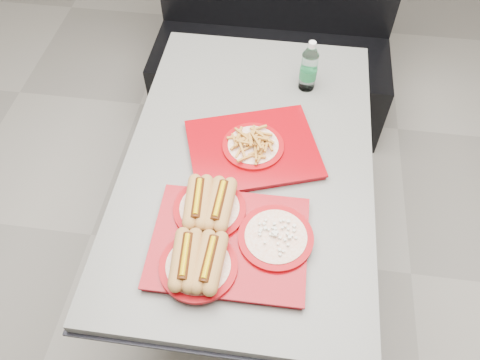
# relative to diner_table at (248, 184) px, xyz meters

# --- Properties ---
(ground) EXTENTS (6.00, 6.00, 0.00)m
(ground) POSITION_rel_diner_table_xyz_m (0.00, 0.00, -0.58)
(ground) COLOR gray
(ground) RESTS_ON ground
(diner_table) EXTENTS (0.92, 1.42, 0.75)m
(diner_table) POSITION_rel_diner_table_xyz_m (0.00, 0.00, 0.00)
(diner_table) COLOR black
(diner_table) RESTS_ON ground
(booth_bench) EXTENTS (1.30, 0.57, 1.35)m
(booth_bench) POSITION_rel_diner_table_xyz_m (0.00, 1.09, -0.18)
(booth_bench) COLOR black
(booth_bench) RESTS_ON ground
(tray_near) EXTENTS (0.51, 0.45, 0.11)m
(tray_near) POSITION_rel_diner_table_xyz_m (-0.04, -0.37, 0.20)
(tray_near) COLOR #90030B
(tray_near) RESTS_ON diner_table
(tray_far) EXTENTS (0.55, 0.49, 0.09)m
(tray_far) POSITION_rel_diner_table_xyz_m (0.01, 0.03, 0.19)
(tray_far) COLOR #90030B
(tray_far) RESTS_ON diner_table
(water_bottle) EXTENTS (0.07, 0.07, 0.22)m
(water_bottle) POSITION_rel_diner_table_xyz_m (0.19, 0.41, 0.26)
(water_bottle) COLOR silver
(water_bottle) RESTS_ON diner_table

